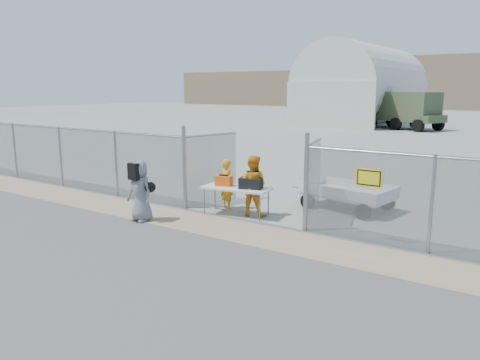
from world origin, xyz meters
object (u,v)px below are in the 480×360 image
Objects in this scene: folding_table at (236,201)px; security_worker_right at (253,186)px; visitor at (140,191)px; utility_trailer at (348,196)px; security_worker_left at (227,184)px.

folding_table is 0.66m from security_worker_right.
security_worker_right reaches higher than folding_table.
visitor is 6.08m from utility_trailer.
security_worker_right is 2.99m from utility_trailer.
security_worker_right is (0.41, 0.22, 0.46)m from folding_table.
visitor reaches higher than utility_trailer.
security_worker_right reaches higher than security_worker_left.
security_worker_left is (-0.64, 0.45, 0.35)m from folding_table.
security_worker_left is 0.87× the size of security_worker_right.
folding_table is 2.70m from visitor.
visitor is 0.50× the size of utility_trailer.
security_worker_left is 0.45× the size of utility_trailer.
utility_trailer is (3.02, 1.97, -0.35)m from security_worker_left.
folding_table is at bearing 17.94° from security_worker_right.
folding_table is 1.10× the size of security_worker_right.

